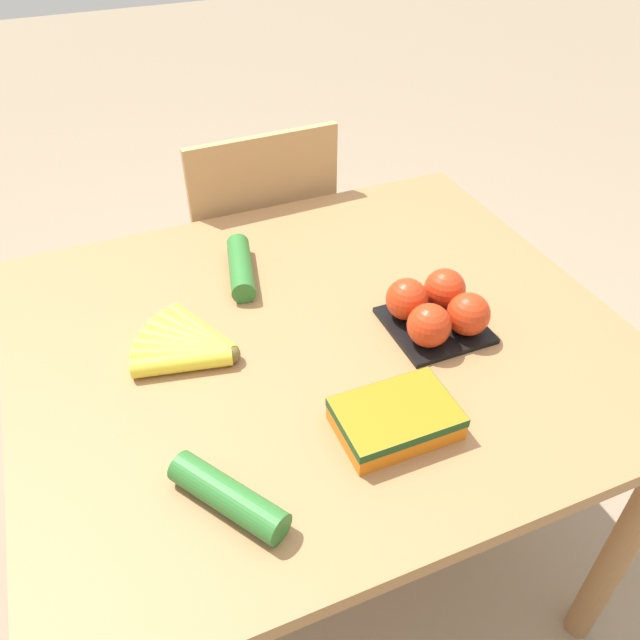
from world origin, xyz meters
The scene contains 8 objects.
ground_plane centered at (0.00, 0.00, 0.00)m, with size 12.00×12.00×0.00m, color gray.
dining_table centered at (0.00, 0.00, 0.66)m, with size 1.12×0.97×0.77m.
chair centered at (0.07, 0.64, 0.50)m, with size 0.43×0.41×0.94m.
banana_bunch centered at (-0.24, 0.04, 0.79)m, with size 0.19×0.18×0.04m.
tomato_pack centered at (0.21, -0.07, 0.82)m, with size 0.18×0.18×0.09m.
carrot_bag centered at (0.02, -0.26, 0.80)m, with size 0.19×0.13×0.05m.
cucumber_near centered at (-0.26, -0.30, 0.80)m, with size 0.14×0.18×0.05m.
cucumber_far centered at (-0.08, 0.23, 0.80)m, with size 0.09×0.19×0.05m.
Camera 1 is at (-0.34, -0.82, 1.54)m, focal length 35.00 mm.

